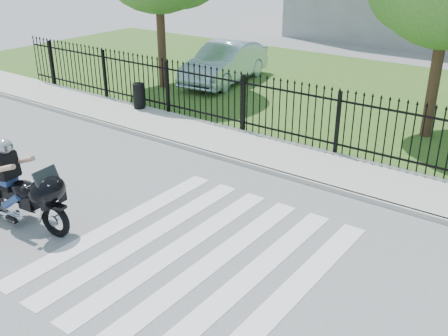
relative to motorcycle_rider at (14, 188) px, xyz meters
The scene contains 9 objects.
ground 4.01m from the motorcycle_rider, 16.95° to the left, with size 120.00×120.00×0.00m, color slate.
crosswalk 4.01m from the motorcycle_rider, 16.95° to the left, with size 5.00×5.50×0.01m, color silver, non-canonical shape.
sidewalk 7.25m from the motorcycle_rider, 58.49° to the left, with size 40.00×2.00×0.12m, color #ADAAA3.
curb 6.42m from the motorcycle_rider, 53.79° to the left, with size 40.00×0.12×0.12m, color #ADAAA3.
grass_strip 13.70m from the motorcycle_rider, 74.00° to the left, with size 40.00×12.00×0.02m, color #2D551D.
iron_fence 8.08m from the motorcycle_rider, 62.20° to the left, with size 26.00×0.04×1.80m.
motorcycle_rider is the anchor object (origin of this frame).
parked_car 12.06m from the motorcycle_rider, 105.37° to the left, with size 1.65×4.73×1.56m, color #A6C3D1.
litter_bin 7.59m from the motorcycle_rider, 115.54° to the left, with size 0.38×0.38×0.85m, color black.
Camera 1 is at (5.32, -6.31, 5.46)m, focal length 42.00 mm.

